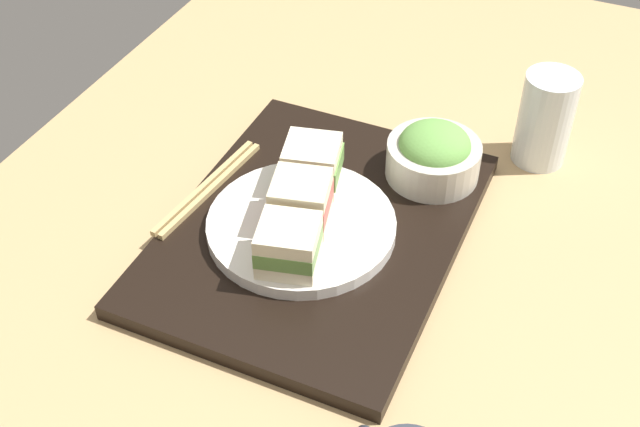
{
  "coord_description": "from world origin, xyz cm",
  "views": [
    {
      "loc": [
        66.45,
        22.33,
        67.37
      ],
      "look_at": [
        3.41,
        -5.71,
        5.0
      ],
      "focal_mm": 46.47,
      "sensor_mm": 36.0,
      "label": 1
    }
  ],
  "objects_px": {
    "salad_bowl": "(434,154)",
    "drinking_glass": "(545,119)",
    "chopsticks_pair": "(208,188)",
    "sandwich_far": "(289,245)",
    "sandwich_near": "(312,164)",
    "sandwich_plate": "(301,226)",
    "sandwich_middle": "(301,202)"
  },
  "relations": [
    {
      "from": "salad_bowl",
      "to": "drinking_glass",
      "type": "xyz_separation_m",
      "value": [
        -0.11,
        0.11,
        0.01
      ]
    },
    {
      "from": "chopsticks_pair",
      "to": "sandwich_far",
      "type": "bearing_deg",
      "value": 60.29
    },
    {
      "from": "sandwich_near",
      "to": "drinking_glass",
      "type": "bearing_deg",
      "value": 131.68
    },
    {
      "from": "sandwich_near",
      "to": "drinking_glass",
      "type": "height_order",
      "value": "drinking_glass"
    },
    {
      "from": "sandwich_plate",
      "to": "salad_bowl",
      "type": "xyz_separation_m",
      "value": [
        -0.16,
        0.1,
        0.02
      ]
    },
    {
      "from": "salad_bowl",
      "to": "drinking_glass",
      "type": "distance_m",
      "value": 0.16
    },
    {
      "from": "sandwich_plate",
      "to": "salad_bowl",
      "type": "relative_size",
      "value": 1.89
    },
    {
      "from": "sandwich_near",
      "to": "chopsticks_pair",
      "type": "bearing_deg",
      "value": -68.5
    },
    {
      "from": "sandwich_plate",
      "to": "salad_bowl",
      "type": "distance_m",
      "value": 0.19
    },
    {
      "from": "sandwich_plate",
      "to": "sandwich_middle",
      "type": "xyz_separation_m",
      "value": [
        0.0,
        0.0,
        0.04
      ]
    },
    {
      "from": "sandwich_near",
      "to": "chopsticks_pair",
      "type": "distance_m",
      "value": 0.13
    },
    {
      "from": "sandwich_middle",
      "to": "salad_bowl",
      "type": "relative_size",
      "value": 0.7
    },
    {
      "from": "chopsticks_pair",
      "to": "drinking_glass",
      "type": "height_order",
      "value": "drinking_glass"
    },
    {
      "from": "sandwich_near",
      "to": "chopsticks_pair",
      "type": "relative_size",
      "value": 0.4
    },
    {
      "from": "sandwich_middle",
      "to": "sandwich_near",
      "type": "bearing_deg",
      "value": -166.11
    },
    {
      "from": "drinking_glass",
      "to": "sandwich_far",
      "type": "bearing_deg",
      "value": -30.37
    },
    {
      "from": "sandwich_middle",
      "to": "salad_bowl",
      "type": "height_order",
      "value": "sandwich_middle"
    },
    {
      "from": "sandwich_middle",
      "to": "sandwich_far",
      "type": "bearing_deg",
      "value": 13.89
    },
    {
      "from": "sandwich_middle",
      "to": "chopsticks_pair",
      "type": "distance_m",
      "value": 0.14
    },
    {
      "from": "chopsticks_pair",
      "to": "sandwich_near",
      "type": "bearing_deg",
      "value": 111.5
    },
    {
      "from": "sandwich_near",
      "to": "salad_bowl",
      "type": "relative_size",
      "value": 0.69
    },
    {
      "from": "sandwich_plate",
      "to": "sandwich_middle",
      "type": "relative_size",
      "value": 2.71
    },
    {
      "from": "sandwich_near",
      "to": "drinking_glass",
      "type": "xyz_separation_m",
      "value": [
        -0.21,
        0.23,
        -0.0
      ]
    },
    {
      "from": "sandwich_far",
      "to": "salad_bowl",
      "type": "xyz_separation_m",
      "value": [
        -0.22,
        0.09,
        -0.01
      ]
    },
    {
      "from": "sandwich_near",
      "to": "drinking_glass",
      "type": "distance_m",
      "value": 0.31
    },
    {
      "from": "drinking_glass",
      "to": "salad_bowl",
      "type": "bearing_deg",
      "value": -44.12
    },
    {
      "from": "sandwich_middle",
      "to": "drinking_glass",
      "type": "bearing_deg",
      "value": 141.72
    },
    {
      "from": "sandwich_middle",
      "to": "chopsticks_pair",
      "type": "relative_size",
      "value": 0.4
    },
    {
      "from": "sandwich_plate",
      "to": "sandwich_near",
      "type": "height_order",
      "value": "sandwich_near"
    },
    {
      "from": "sandwich_middle",
      "to": "sandwich_far",
      "type": "xyz_separation_m",
      "value": [
        0.07,
        0.02,
        -0.0
      ]
    },
    {
      "from": "sandwich_plate",
      "to": "sandwich_far",
      "type": "xyz_separation_m",
      "value": [
        0.07,
        0.02,
        0.03
      ]
    },
    {
      "from": "sandwich_plate",
      "to": "chopsticks_pair",
      "type": "distance_m",
      "value": 0.14
    }
  ]
}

